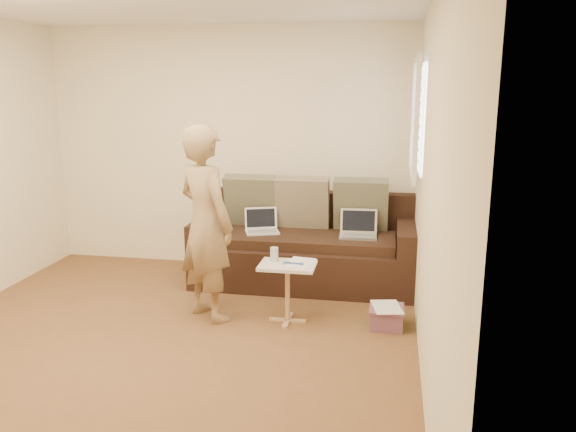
# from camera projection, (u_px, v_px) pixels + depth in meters

# --- Properties ---
(floor) EXTENTS (4.50, 4.50, 0.00)m
(floor) POSITION_uv_depth(u_px,v_px,m) (153.00, 352.00, 4.42)
(floor) COLOR brown
(floor) RESTS_ON ground
(wall_back) EXTENTS (4.00, 0.00, 4.00)m
(wall_back) POSITION_uv_depth(u_px,v_px,m) (229.00, 149.00, 6.28)
(wall_back) COLOR beige
(wall_back) RESTS_ON ground
(wall_right) EXTENTS (0.00, 4.50, 4.50)m
(wall_right) POSITION_uv_depth(u_px,v_px,m) (431.00, 194.00, 3.78)
(wall_right) COLOR beige
(wall_right) RESTS_ON ground
(window_blinds) EXTENTS (0.12, 0.88, 1.08)m
(window_blinds) POSITION_uv_depth(u_px,v_px,m) (417.00, 118.00, 5.14)
(window_blinds) COLOR white
(window_blinds) RESTS_ON wall_right
(sofa) EXTENTS (2.20, 0.95, 0.85)m
(sofa) POSITION_uv_depth(u_px,v_px,m) (304.00, 242.00, 5.87)
(sofa) COLOR black
(sofa) RESTS_ON ground
(pillow_left) EXTENTS (0.55, 0.29, 0.57)m
(pillow_left) POSITION_uv_depth(u_px,v_px,m) (251.00, 201.00, 6.11)
(pillow_left) COLOR #52533D
(pillow_left) RESTS_ON sofa
(pillow_mid) EXTENTS (0.55, 0.27, 0.57)m
(pillow_mid) POSITION_uv_depth(u_px,v_px,m) (303.00, 203.00, 5.99)
(pillow_mid) COLOR #787056
(pillow_mid) RESTS_ON sofa
(pillow_right) EXTENTS (0.55, 0.28, 0.57)m
(pillow_right) POSITION_uv_depth(u_px,v_px,m) (361.00, 205.00, 5.90)
(pillow_right) COLOR #52533D
(pillow_right) RESTS_ON sofa
(laptop_silver) EXTENTS (0.38, 0.28, 0.24)m
(laptop_silver) POSITION_uv_depth(u_px,v_px,m) (358.00, 237.00, 5.69)
(laptop_silver) COLOR #B7BABC
(laptop_silver) RESTS_ON sofa
(laptop_white) EXTENTS (0.39, 0.34, 0.24)m
(laptop_white) POSITION_uv_depth(u_px,v_px,m) (262.00, 233.00, 5.87)
(laptop_white) COLOR white
(laptop_white) RESTS_ON sofa
(person) EXTENTS (0.74, 0.70, 1.68)m
(person) POSITION_uv_depth(u_px,v_px,m) (206.00, 224.00, 4.90)
(person) COLOR #8F7D4E
(person) RESTS_ON ground
(side_table) EXTENTS (0.47, 0.33, 0.52)m
(side_table) POSITION_uv_depth(u_px,v_px,m) (287.00, 293.00, 4.93)
(side_table) COLOR silver
(side_table) RESTS_ON ground
(drinking_glass) EXTENTS (0.07, 0.07, 0.12)m
(drinking_glass) POSITION_uv_depth(u_px,v_px,m) (274.00, 254.00, 4.94)
(drinking_glass) COLOR silver
(drinking_glass) RESTS_ON side_table
(scissors) EXTENTS (0.20, 0.15, 0.02)m
(scissors) POSITION_uv_depth(u_px,v_px,m) (293.00, 263.00, 4.86)
(scissors) COLOR silver
(scissors) RESTS_ON side_table
(paper_on_table) EXTENTS (0.25, 0.33, 0.00)m
(paper_on_table) POSITION_uv_depth(u_px,v_px,m) (300.00, 263.00, 4.90)
(paper_on_table) COLOR white
(paper_on_table) RESTS_ON side_table
(striped_box) EXTENTS (0.29, 0.29, 0.18)m
(striped_box) POSITION_uv_depth(u_px,v_px,m) (386.00, 317.00, 4.85)
(striped_box) COLOR #CD1E6B
(striped_box) RESTS_ON ground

